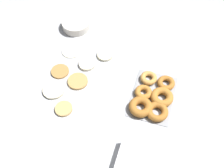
{
  "coord_description": "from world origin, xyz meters",
  "views": [
    {
      "loc": [
        -0.76,
        -0.32,
        1.18
      ],
      "look_at": [
        0.01,
        -0.08,
        0.04
      ],
      "focal_mm": 45.0,
      "sensor_mm": 36.0,
      "label": 1
    }
  ],
  "objects_px": {
    "pancake_1": "(78,81)",
    "donut_tray": "(153,98)",
    "pancake_4": "(87,64)",
    "pancake_5": "(105,55)",
    "pancake_0": "(71,51)",
    "pancake_6": "(64,109)",
    "pancake_3": "(60,71)",
    "pancake_2": "(54,90)",
    "batter_bowl": "(76,24)",
    "container_stack": "(135,160)"
  },
  "relations": [
    {
      "from": "pancake_5",
      "to": "donut_tray",
      "type": "relative_size",
      "value": 0.29
    },
    {
      "from": "pancake_2",
      "to": "pancake_5",
      "type": "distance_m",
      "value": 0.35
    },
    {
      "from": "pancake_5",
      "to": "pancake_6",
      "type": "bearing_deg",
      "value": 167.23
    },
    {
      "from": "pancake_1",
      "to": "donut_tray",
      "type": "distance_m",
      "value": 0.39
    },
    {
      "from": "pancake_2",
      "to": "pancake_4",
      "type": "xyz_separation_m",
      "value": [
        0.21,
        -0.11,
        0.0
      ]
    },
    {
      "from": "pancake_1",
      "to": "pancake_4",
      "type": "xyz_separation_m",
      "value": [
        0.12,
        -0.01,
        0.0
      ]
    },
    {
      "from": "batter_bowl",
      "to": "pancake_2",
      "type": "bearing_deg",
      "value": -173.03
    },
    {
      "from": "pancake_1",
      "to": "pancake_6",
      "type": "relative_size",
      "value": 1.23
    },
    {
      "from": "pancake_4",
      "to": "donut_tray",
      "type": "bearing_deg",
      "value": -106.58
    },
    {
      "from": "pancake_3",
      "to": "pancake_4",
      "type": "relative_size",
      "value": 1.06
    },
    {
      "from": "donut_tray",
      "to": "pancake_0",
      "type": "bearing_deg",
      "value": 69.97
    },
    {
      "from": "pancake_5",
      "to": "batter_bowl",
      "type": "height_order",
      "value": "batter_bowl"
    },
    {
      "from": "pancake_1",
      "to": "container_stack",
      "type": "bearing_deg",
      "value": -130.47
    },
    {
      "from": "donut_tray",
      "to": "pancake_6",
      "type": "bearing_deg",
      "value": 114.23
    },
    {
      "from": "pancake_0",
      "to": "batter_bowl",
      "type": "height_order",
      "value": "batter_bowl"
    },
    {
      "from": "pancake_1",
      "to": "pancake_3",
      "type": "xyz_separation_m",
      "value": [
        0.03,
        0.11,
        -0.0
      ]
    },
    {
      "from": "pancake_1",
      "to": "pancake_4",
      "type": "height_order",
      "value": "pancake_4"
    },
    {
      "from": "pancake_1",
      "to": "pancake_3",
      "type": "height_order",
      "value": "pancake_1"
    },
    {
      "from": "pancake_4",
      "to": "pancake_3",
      "type": "bearing_deg",
      "value": 125.58
    },
    {
      "from": "pancake_3",
      "to": "batter_bowl",
      "type": "distance_m",
      "value": 0.35
    },
    {
      "from": "batter_bowl",
      "to": "pancake_1",
      "type": "bearing_deg",
      "value": -157.54
    },
    {
      "from": "pancake_3",
      "to": "donut_tray",
      "type": "xyz_separation_m",
      "value": [
        -0.03,
        -0.51,
        0.01
      ]
    },
    {
      "from": "pancake_5",
      "to": "donut_tray",
      "type": "xyz_separation_m",
      "value": [
        -0.21,
        -0.31,
        0.01
      ]
    },
    {
      "from": "pancake_2",
      "to": "pancake_4",
      "type": "bearing_deg",
      "value": -26.83
    },
    {
      "from": "pancake_5",
      "to": "container_stack",
      "type": "distance_m",
      "value": 0.62
    },
    {
      "from": "pancake_1",
      "to": "donut_tray",
      "type": "bearing_deg",
      "value": -89.73
    },
    {
      "from": "pancake_0",
      "to": "donut_tray",
      "type": "bearing_deg",
      "value": -110.03
    },
    {
      "from": "pancake_6",
      "to": "batter_bowl",
      "type": "relative_size",
      "value": 0.51
    },
    {
      "from": "pancake_2",
      "to": "pancake_4",
      "type": "relative_size",
      "value": 1.24
    },
    {
      "from": "pancake_0",
      "to": "pancake_6",
      "type": "xyz_separation_m",
      "value": [
        -0.36,
        -0.1,
        0.0
      ]
    },
    {
      "from": "pancake_6",
      "to": "container_stack",
      "type": "relative_size",
      "value": 0.56
    },
    {
      "from": "pancake_4",
      "to": "batter_bowl",
      "type": "height_order",
      "value": "batter_bowl"
    },
    {
      "from": "pancake_3",
      "to": "pancake_0",
      "type": "bearing_deg",
      "value": -1.0
    },
    {
      "from": "donut_tray",
      "to": "pancake_1",
      "type": "bearing_deg",
      "value": 90.27
    },
    {
      "from": "pancake_0",
      "to": "pancake_6",
      "type": "relative_size",
      "value": 1.27
    },
    {
      "from": "pancake_1",
      "to": "pancake_5",
      "type": "bearing_deg",
      "value": -21.32
    },
    {
      "from": "pancake_4",
      "to": "donut_tray",
      "type": "distance_m",
      "value": 0.4
    },
    {
      "from": "pancake_0",
      "to": "batter_bowl",
      "type": "relative_size",
      "value": 0.65
    },
    {
      "from": "pancake_4",
      "to": "donut_tray",
      "type": "xyz_separation_m",
      "value": [
        -0.11,
        -0.39,
        0.01
      ]
    },
    {
      "from": "pancake_6",
      "to": "donut_tray",
      "type": "height_order",
      "value": "donut_tray"
    },
    {
      "from": "pancake_1",
      "to": "pancake_3",
      "type": "bearing_deg",
      "value": 75.47
    },
    {
      "from": "pancake_0",
      "to": "batter_bowl",
      "type": "xyz_separation_m",
      "value": [
        0.19,
        0.04,
        0.02
      ]
    },
    {
      "from": "pancake_2",
      "to": "pancake_5",
      "type": "xyz_separation_m",
      "value": [
        0.3,
        -0.18,
        0.0
      ]
    },
    {
      "from": "container_stack",
      "to": "pancake_2",
      "type": "bearing_deg",
      "value": 63.7
    },
    {
      "from": "pancake_5",
      "to": "batter_bowl",
      "type": "distance_m",
      "value": 0.29
    },
    {
      "from": "pancake_0",
      "to": "pancake_4",
      "type": "distance_m",
      "value": 0.14
    },
    {
      "from": "pancake_0",
      "to": "pancake_4",
      "type": "bearing_deg",
      "value": -120.17
    },
    {
      "from": "donut_tray",
      "to": "batter_bowl",
      "type": "bearing_deg",
      "value": 55.86
    },
    {
      "from": "pancake_4",
      "to": "pancake_5",
      "type": "bearing_deg",
      "value": -39.03
    },
    {
      "from": "pancake_5",
      "to": "donut_tray",
      "type": "bearing_deg",
      "value": -123.28
    }
  ]
}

